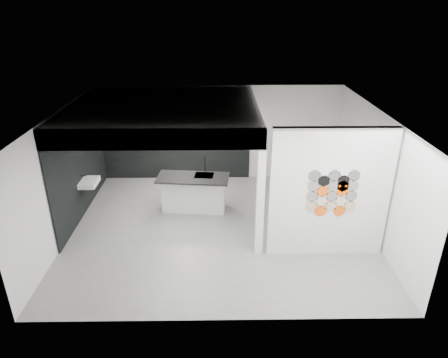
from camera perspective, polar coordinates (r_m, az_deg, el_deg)
floor at (r=9.62m, az=-0.57°, el=-7.02°), size 7.00×6.00×0.01m
partition_panel at (r=8.37m, az=14.85°, el=-2.04°), size 2.45×0.15×2.80m
bay_clad_back at (r=11.89m, az=-6.98°, el=5.40°), size 4.40×0.04×2.35m
bay_clad_left at (r=10.56m, az=-19.83°, el=1.58°), size 0.04×4.00×2.35m
bulkhead at (r=9.62m, az=-8.54°, el=9.31°), size 4.40×4.00×0.40m
corner_column at (r=8.21m, az=5.17°, el=-3.57°), size 0.16×0.16×2.35m
fascia_beam at (r=7.80m, az=-10.26°, el=5.60°), size 4.40×0.16×0.40m
wall_basin at (r=10.43m, az=-18.71°, el=-0.47°), size 0.40×0.60×0.12m
display_shelf at (r=11.74m, az=-6.57°, el=5.82°), size 3.00×0.15×0.04m
kitchen_island at (r=10.24m, az=-4.31°, el=-1.89°), size 1.86×0.96×1.44m
stockpot at (r=11.83m, az=-10.96°, el=6.27°), size 0.29×0.29×0.20m
kettle at (r=11.66m, az=-2.84°, el=6.32°), size 0.22×0.22×0.16m
glass_bowl at (r=11.66m, az=0.06°, el=6.18°), size 0.13×0.13×0.09m
glass_vase at (r=11.65m, az=0.06°, el=6.28°), size 0.11×0.11×0.13m
bottle_dark at (r=11.73m, az=-7.46°, el=6.27°), size 0.07×0.07×0.16m
utensil_cup at (r=11.85m, az=-11.22°, el=6.08°), size 0.12×0.12×0.11m
hex_tile_cluster at (r=8.26m, az=15.29°, el=-1.65°), size 1.04×0.02×1.16m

